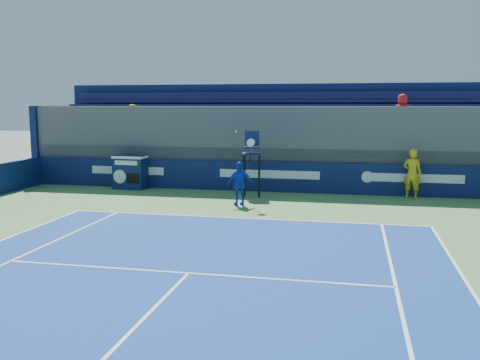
% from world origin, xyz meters
% --- Properties ---
extents(ball_person, '(0.78, 0.64, 1.85)m').
position_xyz_m(ball_person, '(5.39, 16.59, 0.94)').
color(ball_person, gold).
rests_on(ball_person, apron).
extents(back_hoarding, '(20.40, 0.21, 1.20)m').
position_xyz_m(back_hoarding, '(0.00, 17.10, 0.60)').
color(back_hoarding, '#0C1848').
rests_on(back_hoarding, ground).
extents(match_clock, '(1.36, 0.81, 1.40)m').
position_xyz_m(match_clock, '(-5.71, 16.63, 0.74)').
color(match_clock, '#0F1D4C').
rests_on(match_clock, ground).
extents(umpire_chair, '(0.80, 0.80, 2.48)m').
position_xyz_m(umpire_chair, '(-0.47, 15.86, 1.53)').
color(umpire_chair, black).
rests_on(umpire_chair, ground).
extents(tennis_player, '(1.01, 0.75, 2.57)m').
position_xyz_m(tennis_player, '(-0.52, 13.93, 0.78)').
color(tennis_player, '#1636B4').
rests_on(tennis_player, apron).
extents(stadium_seating, '(21.00, 4.05, 4.40)m').
position_xyz_m(stadium_seating, '(0.00, 19.16, 1.83)').
color(stadium_seating, '#4A4A4F').
rests_on(stadium_seating, ground).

